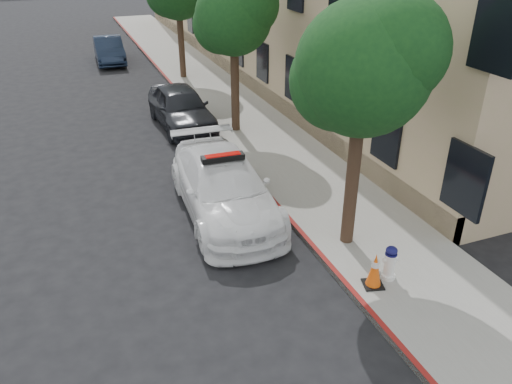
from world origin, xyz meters
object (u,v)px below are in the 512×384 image
object	(u,v)px
parked_car_mid	(181,107)
traffic_cone	(375,270)
parked_car_far	(109,50)
police_car	(224,187)
fire_hydrant	(390,263)

from	to	relation	value
parked_car_mid	traffic_cone	bearing A→B (deg)	-84.96
parked_car_mid	traffic_cone	xyz separation A→B (m)	(1.34, -11.08, -0.24)
parked_car_mid	parked_car_far	distance (m)	11.72
parked_car_mid	traffic_cone	size ratio (longest dim) A/B	5.84
traffic_cone	police_car	bearing A→B (deg)	113.77
police_car	fire_hydrant	bearing A→B (deg)	-57.95
police_car	fire_hydrant	distance (m)	4.74
fire_hydrant	parked_car_mid	bearing A→B (deg)	114.35
traffic_cone	parked_car_mid	bearing A→B (deg)	96.91
parked_car_far	fire_hydrant	size ratio (longest dim) A/B	5.41
fire_hydrant	parked_car_far	bearing A→B (deg)	112.90
police_car	traffic_cone	world-z (taller)	police_car
police_car	parked_car_far	world-z (taller)	police_car
parked_car_mid	fire_hydrant	xyz separation A→B (m)	(1.77, -10.98, -0.24)
parked_car_far	fire_hydrant	bearing A→B (deg)	-80.58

